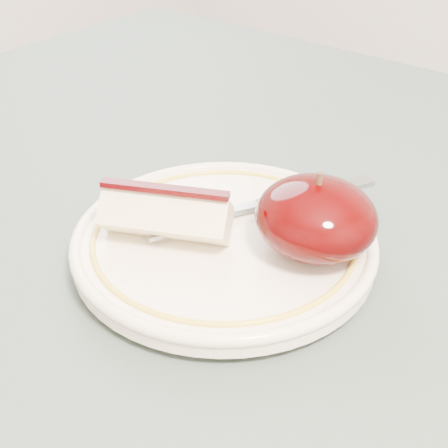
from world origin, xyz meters
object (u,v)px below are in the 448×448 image
Objects in this scene: table at (176,310)px; fork at (257,205)px; apple_half at (316,218)px; plate at (224,241)px.

table is 0.13m from fork.
fork is at bearing 165.73° from apple_half.
table is at bearing -170.71° from apple_half.
apple_half is at bearing -75.56° from fork.
fork is (0.06, 0.03, 0.11)m from table.
fork is at bearing 91.79° from plate.
table is 10.99× the size of apple_half.
fork is (-0.00, 0.04, 0.01)m from plate.
plate reaches higher than table.
plate is at bearing -6.96° from table.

